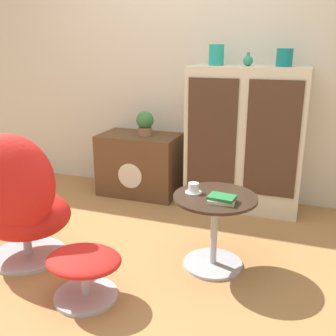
# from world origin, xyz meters

# --- Properties ---
(ground_plane) EXTENTS (12.00, 12.00, 0.00)m
(ground_plane) POSITION_xyz_m (0.00, 0.00, 0.00)
(ground_plane) COLOR #A87542
(wall_back) EXTENTS (6.40, 0.06, 2.60)m
(wall_back) POSITION_xyz_m (0.00, 1.58, 1.30)
(wall_back) COLOR beige
(wall_back) RESTS_ON ground_plane
(sideboard) EXTENTS (0.97, 0.43, 1.21)m
(sideboard) POSITION_xyz_m (0.60, 1.34, 0.61)
(sideboard) COLOR beige
(sideboard) RESTS_ON ground_plane
(tv_console) EXTENTS (0.74, 0.46, 0.58)m
(tv_console) POSITION_xyz_m (-0.38, 1.32, 0.29)
(tv_console) COLOR brown
(tv_console) RESTS_ON ground_plane
(egg_chair) EXTENTS (0.68, 0.64, 0.89)m
(egg_chair) POSITION_xyz_m (-0.60, -0.11, 0.43)
(egg_chair) COLOR #B7B7BC
(egg_chair) RESTS_ON ground_plane
(ottoman) EXTENTS (0.43, 0.37, 0.28)m
(ottoman) POSITION_xyz_m (0.00, -0.31, 0.20)
(ottoman) COLOR #B7B7BC
(ottoman) RESTS_ON ground_plane
(coffee_table) EXTENTS (0.52, 0.52, 0.49)m
(coffee_table) POSITION_xyz_m (0.60, 0.27, 0.30)
(coffee_table) COLOR #B7B7BC
(coffee_table) RESTS_ON ground_plane
(vase_leftmost) EXTENTS (0.13, 0.13, 0.17)m
(vase_leftmost) POSITION_xyz_m (0.32, 1.34, 1.30)
(vase_leftmost) COLOR teal
(vase_leftmost) RESTS_ON sideboard
(vase_inner_left) EXTENTS (0.08, 0.08, 0.11)m
(vase_inner_left) POSITION_xyz_m (0.58, 1.34, 1.26)
(vase_inner_left) COLOR #2D8E6B
(vase_inner_left) RESTS_ON sideboard
(vase_inner_right) EXTENTS (0.13, 0.13, 0.14)m
(vase_inner_right) POSITION_xyz_m (0.87, 1.34, 1.28)
(vase_inner_right) COLOR #147A75
(vase_inner_right) RESTS_ON sideboard
(potted_plant) EXTENTS (0.16, 0.16, 0.22)m
(potted_plant) POSITION_xyz_m (-0.32, 1.32, 0.70)
(potted_plant) COLOR #996B4C
(potted_plant) RESTS_ON tv_console
(teacup) EXTENTS (0.11, 0.11, 0.06)m
(teacup) POSITION_xyz_m (0.45, 0.28, 0.51)
(teacup) COLOR white
(teacup) RESTS_ON coffee_table
(book_stack) EXTENTS (0.17, 0.13, 0.04)m
(book_stack) POSITION_xyz_m (0.66, 0.19, 0.51)
(book_stack) COLOR beige
(book_stack) RESTS_ON coffee_table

